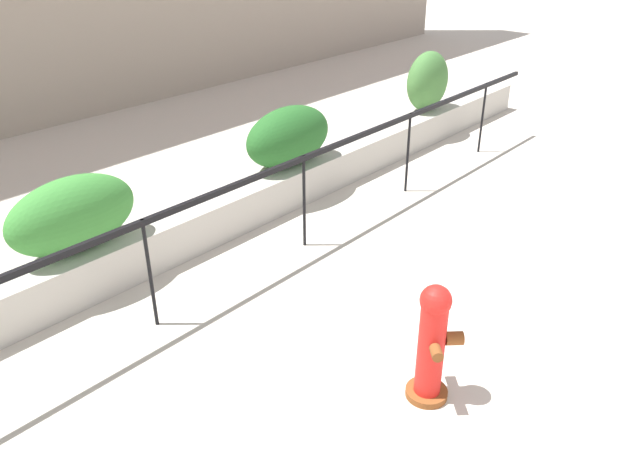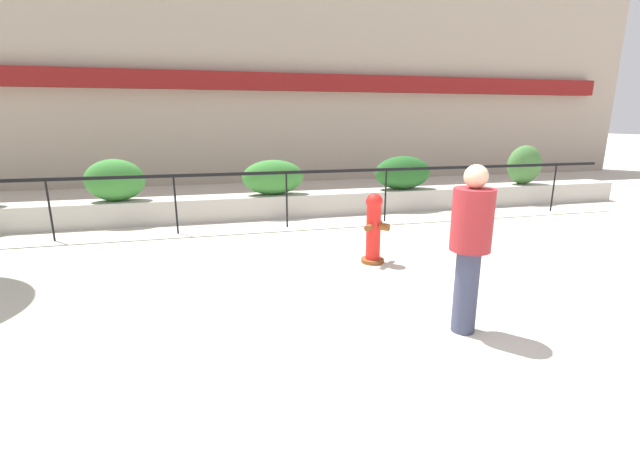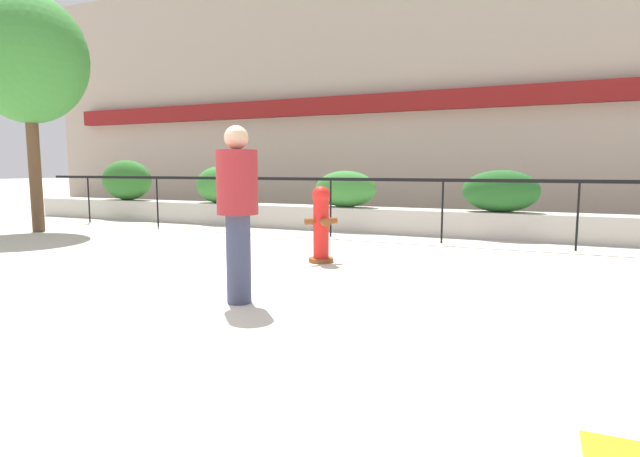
{
  "view_description": "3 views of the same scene",
  "coord_description": "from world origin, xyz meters",
  "views": [
    {
      "loc": [
        -2.7,
        0.39,
        3.66
      ],
      "look_at": [
        1.54,
        4.12,
        0.73
      ],
      "focal_mm": 35.0,
      "sensor_mm": 36.0,
      "label": 1
    },
    {
      "loc": [
        -1.42,
        -3.53,
        2.14
      ],
      "look_at": [
        0.11,
        2.57,
        0.54
      ],
      "focal_mm": 24.0,
      "sensor_mm": 36.0,
      "label": 2
    },
    {
      "loc": [
        3.67,
        -4.05,
        1.32
      ],
      "look_at": [
        0.78,
        2.6,
        0.45
      ],
      "focal_mm": 28.0,
      "sensor_mm": 36.0,
      "label": 3
    }
  ],
  "objects": [
    {
      "name": "hedge_bush_3",
      "position": [
        3.03,
        6.0,
        0.9
      ],
      "size": [
        1.42,
        0.7,
        0.8
      ],
      "primitive_type": "ellipsoid",
      "color": "#235B23",
      "rests_on": "planter_wall_low"
    },
    {
      "name": "fence_railing_segment",
      "position": [
        -0.0,
        4.9,
        1.02
      ],
      "size": [
        15.0,
        0.05,
        1.15
      ],
      "color": "black",
      "rests_on": "ground"
    },
    {
      "name": "planter_wall_low",
      "position": [
        0.0,
        6.0,
        0.25
      ],
      "size": [
        18.0,
        0.7,
        0.5
      ],
      "primitive_type": "cube",
      "color": "#B7B2A8",
      "rests_on": "ground"
    },
    {
      "name": "hedge_bush_4",
      "position": [
        6.45,
        6.0,
        1.0
      ],
      "size": [
        0.95,
        0.56,
        1.0
      ],
      "primitive_type": "ellipsoid",
      "color": "#427538",
      "rests_on": "planter_wall_low"
    },
    {
      "name": "fire_hydrant",
      "position": [
        0.9,
        2.36,
        0.55
      ],
      "size": [
        0.5,
        0.5,
        1.08
      ],
      "color": "brown",
      "rests_on": "ground"
    },
    {
      "name": "hedge_bush_2",
      "position": [
        -0.11,
        6.0,
        0.89
      ],
      "size": [
        1.37,
        0.64,
        0.78
      ],
      "primitive_type": "ellipsoid",
      "color": "#387F33",
      "rests_on": "planter_wall_low"
    }
  ]
}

